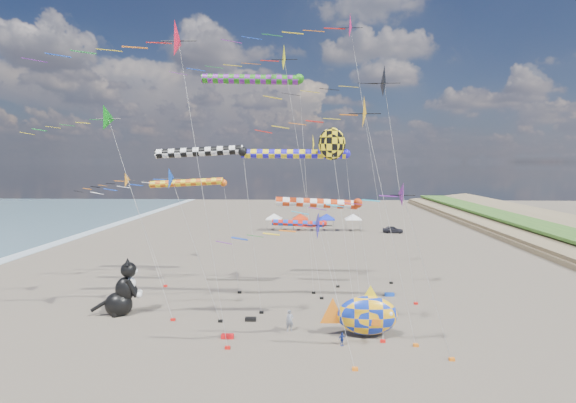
# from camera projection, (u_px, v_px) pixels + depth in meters

# --- Properties ---
(ground) EXTENTS (260.00, 260.00, 0.00)m
(ground) POSITION_uv_depth(u_px,v_px,m) (301.00, 390.00, 25.73)
(ground) COLOR brown
(ground) RESTS_ON ground
(delta_kite_0) EXTENTS (11.43, 2.28, 17.77)m
(delta_kite_0) POSITION_uv_depth(u_px,v_px,m) (105.00, 121.00, 35.82)
(delta_kite_0) COLOR #0E8717
(delta_kite_0) RESTS_ON ground
(delta_kite_1) EXTENTS (17.59, 2.85, 28.47)m
(delta_kite_1) POSITION_uv_depth(u_px,v_px,m) (338.00, 29.00, 46.20)
(delta_kite_1) COLOR #DF1C66
(delta_kite_1) RESTS_ON ground
(delta_kite_2) EXTENTS (13.69, 3.13, 21.68)m
(delta_kite_2) POSITION_uv_depth(u_px,v_px,m) (377.00, 85.00, 39.71)
(delta_kite_2) COLOR black
(delta_kite_2) RESTS_ON ground
(delta_kite_3) EXTENTS (10.33, 2.39, 17.55)m
(delta_kite_3) POSITION_uv_depth(u_px,v_px,m) (364.00, 117.00, 30.61)
(delta_kite_3) COLOR orange
(delta_kite_3) RESTS_ON ground
(delta_kite_4) EXTENTS (8.65, 1.89, 10.15)m
(delta_kite_4) POSITION_uv_depth(u_px,v_px,m) (302.00, 231.00, 27.57)
(delta_kite_4) COLOR #0D08B7
(delta_kite_4) RESTS_ON ground
(delta_kite_5) EXTENTS (8.78, 1.74, 11.95)m
(delta_kite_5) POSITION_uv_depth(u_px,v_px,m) (403.00, 199.00, 28.80)
(delta_kite_5) COLOR #7B2291
(delta_kite_5) RESTS_ON ground
(delta_kite_6) EXTENTS (14.29, 2.67, 23.81)m
(delta_kite_6) POSITION_uv_depth(u_px,v_px,m) (267.00, 62.00, 41.13)
(delta_kite_6) COLOR #FFFD19
(delta_kite_6) RESTS_ON ground
(delta_kite_7) EXTENTS (8.43, 1.72, 12.13)m
(delta_kite_7) POSITION_uv_depth(u_px,v_px,m) (126.00, 183.00, 46.28)
(delta_kite_7) COLOR orange
(delta_kite_7) RESTS_ON ground
(delta_kite_8) EXTENTS (9.52, 1.95, 12.76)m
(delta_kite_8) POSITION_uv_depth(u_px,v_px,m) (168.00, 182.00, 35.86)
(delta_kite_8) COLOR blue
(delta_kite_8) RESTS_ON ground
(delta_kite_9) EXTENTS (13.04, 2.63, 22.35)m
(delta_kite_9) POSITION_uv_depth(u_px,v_px,m) (163.00, 46.00, 29.78)
(delta_kite_9) COLOR red
(delta_kite_9) RESTS_ON ground
(windsock_0) EXTENTS (10.43, 0.80, 14.15)m
(windsock_0) POSITION_uv_depth(u_px,v_px,m) (298.00, 154.00, 37.59)
(windsock_0) COLOR #1F16DF
(windsock_0) RESTS_ON ground
(windsock_1) EXTENTS (7.06, 0.66, 7.06)m
(windsock_1) POSITION_uv_depth(u_px,v_px,m) (301.00, 224.00, 46.48)
(windsock_1) COLOR red
(windsock_1) RESTS_ON ground
(windsock_2) EXTENTS (7.83, 0.71, 10.36)m
(windsock_2) POSITION_uv_depth(u_px,v_px,m) (322.00, 204.00, 33.62)
(windsock_2) COLOR red
(windsock_2) RESTS_ON ground
(windsock_3) EXTENTS (11.05, 0.96, 21.47)m
(windsock_3) POSITION_uv_depth(u_px,v_px,m) (255.00, 80.00, 43.06)
(windsock_3) COLOR #238017
(windsock_3) RESTS_ON ground
(windsock_4) EXTENTS (9.07, 0.81, 14.34)m
(windsock_4) POSITION_uv_depth(u_px,v_px,m) (204.00, 152.00, 37.79)
(windsock_4) COLOR black
(windsock_4) RESTS_ON ground
(windsock_5) EXTENTS (8.99, 0.72, 11.40)m
(windsock_5) POSITION_uv_depth(u_px,v_px,m) (190.00, 183.00, 43.99)
(windsock_5) COLOR #E15B12
(windsock_5) RESTS_ON ground
(angelfish_kite) EXTENTS (3.74, 3.02, 15.86)m
(angelfish_kite) POSITION_uv_depth(u_px,v_px,m) (329.00, 145.00, 36.60)
(angelfish_kite) COLOR yellow
(angelfish_kite) RESTS_ON ground
(cat_inflatable) EXTENTS (3.96, 2.83, 4.84)m
(cat_inflatable) POSITION_uv_depth(u_px,v_px,m) (121.00, 287.00, 38.32)
(cat_inflatable) COLOR black
(cat_inflatable) RESTS_ON ground
(fish_inflatable) EXTENTS (5.94, 2.04, 3.96)m
(fish_inflatable) POSITION_uv_depth(u_px,v_px,m) (367.00, 315.00, 33.47)
(fish_inflatable) COLOR #1230B4
(fish_inflatable) RESTS_ON ground
(person_adult) EXTENTS (0.70, 0.56, 1.67)m
(person_adult) POSITION_uv_depth(u_px,v_px,m) (290.00, 321.00, 34.69)
(person_adult) COLOR gray
(person_adult) RESTS_ON ground
(child_green) EXTENTS (0.65, 0.57, 1.13)m
(child_green) POSITION_uv_depth(u_px,v_px,m) (371.00, 320.00, 35.55)
(child_green) COLOR #1E7242
(child_green) RESTS_ON ground
(child_blue) EXTENTS (0.61, 0.49, 0.97)m
(child_blue) POSITION_uv_depth(u_px,v_px,m) (342.00, 339.00, 31.96)
(child_blue) COLOR navy
(child_blue) RESTS_ON ground
(kite_bag_0) EXTENTS (0.90, 0.44, 0.30)m
(kite_bag_0) POSITION_uv_depth(u_px,v_px,m) (227.00, 336.00, 33.33)
(kite_bag_0) COLOR red
(kite_bag_0) RESTS_ON ground
(kite_bag_1) EXTENTS (0.90, 0.44, 0.30)m
(kite_bag_1) POSITION_uv_depth(u_px,v_px,m) (251.00, 319.00, 36.97)
(kite_bag_1) COLOR black
(kite_bag_1) RESTS_ON ground
(kite_bag_2) EXTENTS (0.90, 0.44, 0.30)m
(kite_bag_2) POSITION_uv_depth(u_px,v_px,m) (389.00, 294.00, 43.88)
(kite_bag_2) COLOR blue
(kite_bag_2) RESTS_ON ground
(tent_row) EXTENTS (19.20, 4.20, 3.80)m
(tent_row) POSITION_uv_depth(u_px,v_px,m) (314.00, 214.00, 85.10)
(tent_row) COLOR white
(tent_row) RESTS_ON ground
(parked_car) EXTENTS (3.93, 1.97, 1.28)m
(parked_car) POSITION_uv_depth(u_px,v_px,m) (393.00, 230.00, 82.71)
(parked_car) COLOR #26262D
(parked_car) RESTS_ON ground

